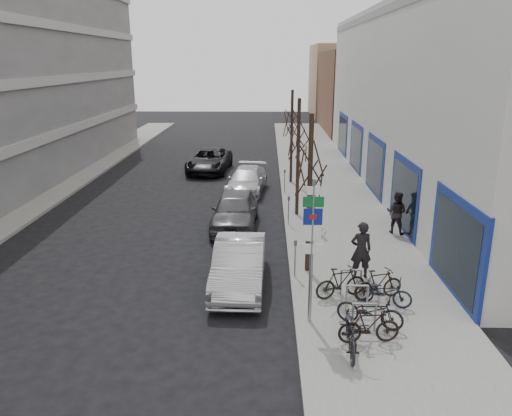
{
  "coord_description": "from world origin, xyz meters",
  "views": [
    {
      "loc": [
        1.2,
        -12.43,
        7.12
      ],
      "look_at": [
        0.81,
        4.76,
        2.0
      ],
      "focal_mm": 35.0,
      "sensor_mm": 36.0,
      "label": 1
    }
  ],
  "objects_px": {
    "bike_mid_curb": "(384,289)",
    "parked_car_mid": "(235,210)",
    "bike_mid_inner": "(341,282)",
    "meter_mid": "(289,208)",
    "bike_near_left": "(351,329)",
    "tree_far": "(292,115)",
    "bike_far_inner": "(378,284)",
    "tree_mid": "(299,130)",
    "pedestrian_near": "(361,250)",
    "pedestrian_far": "(396,212)",
    "parked_car_back": "(247,180)",
    "meter_front": "(295,255)",
    "tree_near": "(311,157)",
    "bike_near_right": "(369,326)",
    "lane_car": "(209,160)",
    "highway_sign_pole": "(312,243)",
    "bike_rack": "(357,295)",
    "bike_far_curb": "(370,307)",
    "meter_back": "(285,179)",
    "parked_car_front": "(239,264)"
  },
  "relations": [
    {
      "from": "bike_near_left",
      "to": "pedestrian_far",
      "type": "relative_size",
      "value": 1.08
    },
    {
      "from": "highway_sign_pole",
      "to": "meter_mid",
      "type": "distance_m",
      "value": 8.65
    },
    {
      "from": "meter_mid",
      "to": "parked_car_back",
      "type": "height_order",
      "value": "meter_mid"
    },
    {
      "from": "bike_near_right",
      "to": "bike_rack",
      "type": "bearing_deg",
      "value": -5.61
    },
    {
      "from": "pedestrian_near",
      "to": "pedestrian_far",
      "type": "distance_m",
      "value": 5.07
    },
    {
      "from": "bike_rack",
      "to": "tree_far",
      "type": "distance_m",
      "value": 16.31
    },
    {
      "from": "bike_far_curb",
      "to": "bike_mid_inner",
      "type": "bearing_deg",
      "value": 39.97
    },
    {
      "from": "pedestrian_far",
      "to": "parked_car_back",
      "type": "bearing_deg",
      "value": -17.15
    },
    {
      "from": "tree_mid",
      "to": "parked_car_back",
      "type": "relative_size",
      "value": 1.16
    },
    {
      "from": "bike_rack",
      "to": "tree_far",
      "type": "relative_size",
      "value": 0.41
    },
    {
      "from": "tree_far",
      "to": "bike_mid_inner",
      "type": "relative_size",
      "value": 3.3
    },
    {
      "from": "pedestrian_far",
      "to": "meter_mid",
      "type": "bearing_deg",
      "value": 16.97
    },
    {
      "from": "tree_far",
      "to": "bike_far_curb",
      "type": "xyz_separation_m",
      "value": [
        1.41,
        -16.73,
        -3.4
      ]
    },
    {
      "from": "parked_car_mid",
      "to": "bike_mid_inner",
      "type": "bearing_deg",
      "value": -60.6
    },
    {
      "from": "meter_back",
      "to": "pedestrian_near",
      "type": "height_order",
      "value": "pedestrian_near"
    },
    {
      "from": "meter_mid",
      "to": "bike_near_left",
      "type": "bearing_deg",
      "value": -83.34
    },
    {
      "from": "bike_mid_inner",
      "to": "bike_near_left",
      "type": "bearing_deg",
      "value": 158.04
    },
    {
      "from": "bike_rack",
      "to": "bike_near_left",
      "type": "distance_m",
      "value": 2.09
    },
    {
      "from": "meter_front",
      "to": "bike_near_right",
      "type": "bearing_deg",
      "value": -67.81
    },
    {
      "from": "parked_car_back",
      "to": "pedestrian_near",
      "type": "xyz_separation_m",
      "value": [
        4.24,
        -11.56,
        0.43
      ]
    },
    {
      "from": "tree_mid",
      "to": "tree_near",
      "type": "bearing_deg",
      "value": -90.0
    },
    {
      "from": "tree_mid",
      "to": "bike_near_left",
      "type": "relative_size",
      "value": 2.83
    },
    {
      "from": "parked_car_back",
      "to": "lane_car",
      "type": "bearing_deg",
      "value": 122.82
    },
    {
      "from": "bike_near_right",
      "to": "parked_car_front",
      "type": "distance_m",
      "value": 5.04
    },
    {
      "from": "tree_mid",
      "to": "meter_front",
      "type": "relative_size",
      "value": 4.33
    },
    {
      "from": "bike_near_right",
      "to": "lane_car",
      "type": "relative_size",
      "value": 0.3
    },
    {
      "from": "tree_near",
      "to": "tree_mid",
      "type": "distance_m",
      "value": 6.5
    },
    {
      "from": "meter_mid",
      "to": "bike_near_left",
      "type": "distance_m",
      "value": 10.0
    },
    {
      "from": "tree_mid",
      "to": "bike_far_curb",
      "type": "distance_m",
      "value": 10.87
    },
    {
      "from": "highway_sign_pole",
      "to": "parked_car_back",
      "type": "height_order",
      "value": "highway_sign_pole"
    },
    {
      "from": "parked_car_back",
      "to": "lane_car",
      "type": "relative_size",
      "value": 0.88
    },
    {
      "from": "meter_mid",
      "to": "tree_far",
      "type": "bearing_deg",
      "value": 86.78
    },
    {
      "from": "bike_far_curb",
      "to": "parked_car_mid",
      "type": "height_order",
      "value": "parked_car_mid"
    },
    {
      "from": "bike_mid_curb",
      "to": "pedestrian_near",
      "type": "distance_m",
      "value": 2.04
    },
    {
      "from": "bike_mid_curb",
      "to": "parked_car_mid",
      "type": "distance_m",
      "value": 8.9
    },
    {
      "from": "meter_front",
      "to": "parked_car_back",
      "type": "height_order",
      "value": "meter_front"
    },
    {
      "from": "highway_sign_pole",
      "to": "bike_rack",
      "type": "distance_m",
      "value": 2.36
    },
    {
      "from": "tree_near",
      "to": "bike_far_curb",
      "type": "distance_m",
      "value": 5.24
    },
    {
      "from": "parked_car_mid",
      "to": "parked_car_back",
      "type": "height_order",
      "value": "parked_car_mid"
    },
    {
      "from": "tree_far",
      "to": "bike_far_inner",
      "type": "distance_m",
      "value": 15.62
    },
    {
      "from": "tree_mid",
      "to": "bike_far_inner",
      "type": "distance_m",
      "value": 9.48
    },
    {
      "from": "pedestrian_near",
      "to": "tree_mid",
      "type": "bearing_deg",
      "value": -81.86
    },
    {
      "from": "meter_front",
      "to": "pedestrian_far",
      "type": "height_order",
      "value": "pedestrian_far"
    },
    {
      "from": "tree_near",
      "to": "bike_mid_inner",
      "type": "xyz_separation_m",
      "value": [
        0.86,
        -2.05,
        -3.45
      ]
    },
    {
      "from": "bike_rack",
      "to": "tree_near",
      "type": "bearing_deg",
      "value": 112.48
    },
    {
      "from": "tree_mid",
      "to": "highway_sign_pole",
      "type": "bearing_deg",
      "value": -91.14
    },
    {
      "from": "highway_sign_pole",
      "to": "tree_mid",
      "type": "height_order",
      "value": "tree_mid"
    },
    {
      "from": "meter_front",
      "to": "bike_near_left",
      "type": "xyz_separation_m",
      "value": [
        1.16,
        -4.43,
        -0.17
      ]
    },
    {
      "from": "highway_sign_pole",
      "to": "tree_far",
      "type": "relative_size",
      "value": 0.76
    },
    {
      "from": "tree_near",
      "to": "pedestrian_near",
      "type": "xyz_separation_m",
      "value": [
        1.7,
        -0.56,
        -2.98
      ]
    }
  ]
}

